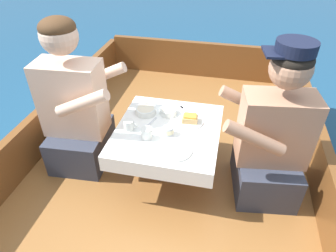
# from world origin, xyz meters

# --- Properties ---
(ground_plane) EXTENTS (60.00, 60.00, 0.00)m
(ground_plane) POSITION_xyz_m (0.00, 0.00, 0.00)
(ground_plane) COLOR navy
(boat_deck) EXTENTS (2.01, 3.12, 0.31)m
(boat_deck) POSITION_xyz_m (0.00, 0.00, 0.15)
(boat_deck) COLOR brown
(boat_deck) RESTS_ON ground_plane
(gunwale_port) EXTENTS (0.06, 3.12, 0.32)m
(gunwale_port) POSITION_xyz_m (-0.97, 0.00, 0.47)
(gunwale_port) COLOR brown
(gunwale_port) RESTS_ON boat_deck
(gunwale_starboard) EXTENTS (0.06, 3.12, 0.32)m
(gunwale_starboard) POSITION_xyz_m (0.97, 0.00, 0.47)
(gunwale_starboard) COLOR brown
(gunwale_starboard) RESTS_ON boat_deck
(bow_coaming) EXTENTS (1.89, 0.06, 0.37)m
(bow_coaming) POSITION_xyz_m (0.00, 1.53, 0.49)
(bow_coaming) COLOR brown
(bow_coaming) RESTS_ON boat_deck
(cockpit_table) EXTENTS (0.65, 0.70, 0.37)m
(cockpit_table) POSITION_xyz_m (0.00, -0.02, 0.63)
(cockpit_table) COLOR #B2B2B7
(cockpit_table) RESTS_ON boat_deck
(person_port) EXTENTS (0.54, 0.47, 1.02)m
(person_port) POSITION_xyz_m (-0.62, -0.02, 0.73)
(person_port) COLOR #333847
(person_port) RESTS_ON boat_deck
(person_starboard) EXTENTS (0.56, 0.50, 0.99)m
(person_starboard) POSITION_xyz_m (0.62, -0.03, 0.71)
(person_starboard) COLOR #333847
(person_starboard) RESTS_ON boat_deck
(plate_sandwich) EXTENTS (0.17, 0.17, 0.01)m
(plate_sandwich) POSITION_xyz_m (0.12, 0.08, 0.68)
(plate_sandwich) COLOR silver
(plate_sandwich) RESTS_ON cockpit_table
(plate_bread) EXTENTS (0.20, 0.20, 0.01)m
(plate_bread) POSITION_xyz_m (0.08, -0.22, 0.68)
(plate_bread) COLOR silver
(plate_bread) RESTS_ON cockpit_table
(sandwich) EXTENTS (0.10, 0.08, 0.05)m
(sandwich) POSITION_xyz_m (0.12, 0.08, 0.71)
(sandwich) COLOR tan
(sandwich) RESTS_ON plate_sandwich
(bowl_port_near) EXTENTS (0.11, 0.11, 0.04)m
(bowl_port_near) POSITION_xyz_m (-0.03, 0.15, 0.70)
(bowl_port_near) COLOR silver
(bowl_port_near) RESTS_ON cockpit_table
(bowl_starboard_near) EXTENTS (0.14, 0.14, 0.04)m
(bowl_starboard_near) POSITION_xyz_m (-0.19, 0.12, 0.70)
(bowl_starboard_near) COLOR silver
(bowl_starboard_near) RESTS_ON cockpit_table
(coffee_cup_port) EXTENTS (0.09, 0.06, 0.07)m
(coffee_cup_port) POSITION_xyz_m (-0.10, -0.14, 0.71)
(coffee_cup_port) COLOR silver
(coffee_cup_port) RESTS_ON cockpit_table
(coffee_cup_starboard) EXTENTS (0.09, 0.06, 0.06)m
(coffee_cup_starboard) POSITION_xyz_m (-0.24, -0.07, 0.71)
(coffee_cup_starboard) COLOR silver
(coffee_cup_starboard) RESTS_ON cockpit_table
(tin_can) EXTENTS (0.07, 0.07, 0.05)m
(tin_can) POSITION_xyz_m (0.01, -0.07, 0.70)
(tin_can) COLOR silver
(tin_can) RESTS_ON cockpit_table
(utensil_spoon_port) EXTENTS (0.10, 0.15, 0.01)m
(utensil_spoon_port) POSITION_xyz_m (0.25, 0.20, 0.68)
(utensil_spoon_port) COLOR silver
(utensil_spoon_port) RESTS_ON cockpit_table
(utensil_knife_starboard) EXTENTS (0.06, 0.17, 0.00)m
(utensil_knife_starboard) POSITION_xyz_m (-0.13, -0.00, 0.68)
(utensil_knife_starboard) COLOR silver
(utensil_knife_starboard) RESTS_ON cockpit_table
(utensil_fork_starboard) EXTENTS (0.13, 0.14, 0.00)m
(utensil_fork_starboard) POSITION_xyz_m (0.07, 0.20, 0.68)
(utensil_fork_starboard) COLOR silver
(utensil_fork_starboard) RESTS_ON cockpit_table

